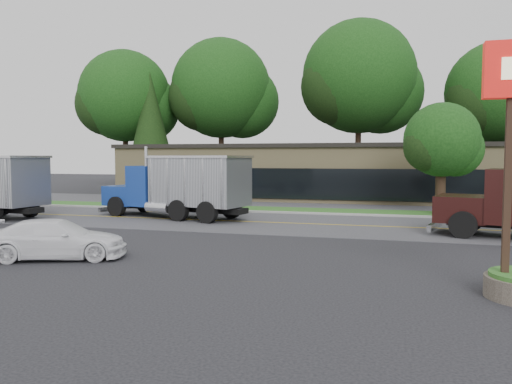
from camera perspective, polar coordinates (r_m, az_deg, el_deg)
ground at (r=17.27m, az=-10.44°, el=-7.07°), size 140.00×140.00×0.00m
road at (r=25.56m, az=-1.55°, el=-3.41°), size 60.00×8.00×0.02m
center_line at (r=25.56m, az=-1.55°, el=-3.41°), size 60.00×0.12×0.01m
curb at (r=29.57m, az=0.85°, el=-2.40°), size 60.00×0.30×0.12m
grass_verge at (r=31.30m, az=1.68°, el=-2.05°), size 60.00×3.40×0.03m
far_parking at (r=36.15m, az=3.59°, el=-1.24°), size 60.00×7.00×0.02m
strip_mall at (r=41.60m, az=8.02°, el=2.17°), size 32.00×12.00×4.00m
tree_far_a at (r=54.97m, az=-14.56°, el=10.08°), size 10.15×9.55×14.48m
tree_far_b at (r=52.71m, az=-3.80°, el=11.18°), size 10.87×10.23×15.50m
tree_far_c at (r=49.98m, az=11.90°, el=12.15°), size 11.49×10.81×16.39m
tree_far_d at (r=49.39m, az=25.99°, el=9.70°), size 9.39×8.84×13.40m
evergreen_left at (r=51.04m, az=-11.94°, el=7.46°), size 5.16×5.16×11.74m
tree_verge at (r=30.39m, az=20.57°, el=5.21°), size 4.49×4.22×6.40m
dump_truck_blue at (r=27.11m, az=-8.48°, el=0.81°), size 8.85×4.41×3.36m
rally_car at (r=17.50m, az=-21.82°, el=-5.02°), size 4.75×3.24×1.28m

